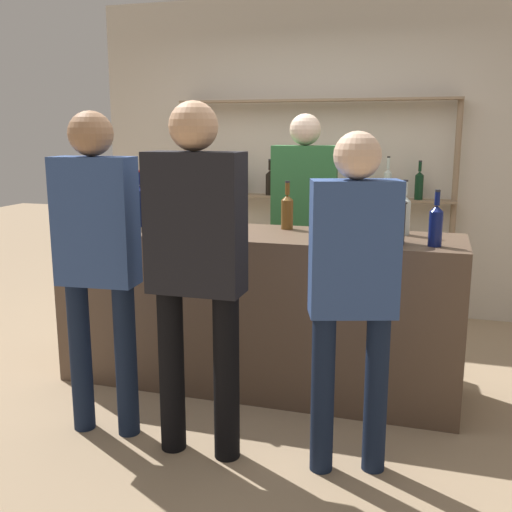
{
  "coord_description": "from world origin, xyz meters",
  "views": [
    {
      "loc": [
        1.07,
        -3.53,
        1.63
      ],
      "look_at": [
        0.0,
        0.0,
        0.86
      ],
      "focal_mm": 42.0,
      "sensor_mm": 36.0,
      "label": 1
    }
  ],
  "objects_px": {
    "customer_right": "(353,278)",
    "counter_bottle_3": "(404,214)",
    "customer_left": "(97,248)",
    "counter_bottle_5": "(141,204)",
    "ice_bucket": "(385,222)",
    "wine_glass": "(217,211)",
    "server_behind_counter": "(304,213)",
    "customer_center": "(196,255)",
    "counter_bottle_0": "(287,211)",
    "counter_bottle_2": "(436,224)",
    "counter_bottle_1": "(152,209)",
    "counter_bottle_4": "(133,207)",
    "cork_jar": "(96,220)"
  },
  "relations": [
    {
      "from": "counter_bottle_0",
      "to": "server_behind_counter",
      "type": "relative_size",
      "value": 0.18
    },
    {
      "from": "counter_bottle_1",
      "to": "server_behind_counter",
      "type": "height_order",
      "value": "server_behind_counter"
    },
    {
      "from": "counter_bottle_3",
      "to": "counter_bottle_5",
      "type": "bearing_deg",
      "value": -174.29
    },
    {
      "from": "counter_bottle_4",
      "to": "customer_center",
      "type": "height_order",
      "value": "customer_center"
    },
    {
      "from": "counter_bottle_2",
      "to": "counter_bottle_3",
      "type": "relative_size",
      "value": 0.93
    },
    {
      "from": "counter_bottle_0",
      "to": "counter_bottle_1",
      "type": "distance_m",
      "value": 0.86
    },
    {
      "from": "counter_bottle_0",
      "to": "customer_right",
      "type": "xyz_separation_m",
      "value": [
        0.57,
        -1.03,
        -0.16
      ]
    },
    {
      "from": "counter_bottle_0",
      "to": "counter_bottle_2",
      "type": "relative_size",
      "value": 1.0
    },
    {
      "from": "counter_bottle_4",
      "to": "wine_glass",
      "type": "xyz_separation_m",
      "value": [
        0.52,
        0.15,
        -0.03
      ]
    },
    {
      "from": "counter_bottle_1",
      "to": "customer_right",
      "type": "height_order",
      "value": "customer_right"
    },
    {
      "from": "counter_bottle_3",
      "to": "server_behind_counter",
      "type": "bearing_deg",
      "value": 138.64
    },
    {
      "from": "wine_glass",
      "to": "customer_center",
      "type": "relative_size",
      "value": 0.09
    },
    {
      "from": "wine_glass",
      "to": "customer_right",
      "type": "distance_m",
      "value": 1.35
    },
    {
      "from": "customer_left",
      "to": "counter_bottle_3",
      "type": "bearing_deg",
      "value": -59.82
    },
    {
      "from": "wine_glass",
      "to": "customer_right",
      "type": "xyz_separation_m",
      "value": [
        1.0,
        -0.9,
        -0.15
      ]
    },
    {
      "from": "counter_bottle_0",
      "to": "counter_bottle_1",
      "type": "xyz_separation_m",
      "value": [
        -0.77,
        -0.37,
        0.03
      ]
    },
    {
      "from": "counter_bottle_0",
      "to": "counter_bottle_5",
      "type": "bearing_deg",
      "value": -169.65
    },
    {
      "from": "counter_bottle_4",
      "to": "counter_bottle_5",
      "type": "relative_size",
      "value": 0.95
    },
    {
      "from": "counter_bottle_3",
      "to": "wine_glass",
      "type": "bearing_deg",
      "value": -173.88
    },
    {
      "from": "wine_glass",
      "to": "cork_jar",
      "type": "relative_size",
      "value": 1.19
    },
    {
      "from": "counter_bottle_5",
      "to": "customer_right",
      "type": "xyz_separation_m",
      "value": [
        1.52,
        -0.85,
        -0.19
      ]
    },
    {
      "from": "counter_bottle_3",
      "to": "customer_left",
      "type": "height_order",
      "value": "customer_left"
    },
    {
      "from": "counter_bottle_4",
      "to": "cork_jar",
      "type": "xyz_separation_m",
      "value": [
        -0.22,
        -0.09,
        -0.08
      ]
    },
    {
      "from": "counter_bottle_5",
      "to": "server_behind_counter",
      "type": "distance_m",
      "value": 1.25
    },
    {
      "from": "counter_bottle_5",
      "to": "counter_bottle_1",
      "type": "bearing_deg",
      "value": -48.5
    },
    {
      "from": "counter_bottle_5",
      "to": "ice_bucket",
      "type": "xyz_separation_m",
      "value": [
        1.6,
        -0.15,
        -0.03
      ]
    },
    {
      "from": "wine_glass",
      "to": "server_behind_counter",
      "type": "distance_m",
      "value": 0.9
    },
    {
      "from": "server_behind_counter",
      "to": "counter_bottle_5",
      "type": "bearing_deg",
      "value": -52.85
    },
    {
      "from": "ice_bucket",
      "to": "customer_center",
      "type": "xyz_separation_m",
      "value": [
        -0.83,
        -0.77,
        -0.09
      ]
    },
    {
      "from": "counter_bottle_0",
      "to": "ice_bucket",
      "type": "bearing_deg",
      "value": -26.39
    },
    {
      "from": "customer_center",
      "to": "customer_left",
      "type": "xyz_separation_m",
      "value": [
        -0.58,
        0.06,
        -0.01
      ]
    },
    {
      "from": "wine_glass",
      "to": "counter_bottle_2",
      "type": "bearing_deg",
      "value": -8.81
    },
    {
      "from": "counter_bottle_1",
      "to": "counter_bottle_2",
      "type": "height_order",
      "value": "counter_bottle_1"
    },
    {
      "from": "server_behind_counter",
      "to": "customer_right",
      "type": "distance_m",
      "value": 1.8
    },
    {
      "from": "counter_bottle_0",
      "to": "counter_bottle_4",
      "type": "relative_size",
      "value": 0.89
    },
    {
      "from": "counter_bottle_4",
      "to": "server_behind_counter",
      "type": "relative_size",
      "value": 0.2
    },
    {
      "from": "counter_bottle_1",
      "to": "counter_bottle_4",
      "type": "bearing_deg",
      "value": 153.06
    },
    {
      "from": "server_behind_counter",
      "to": "ice_bucket",
      "type": "bearing_deg",
      "value": 29.08
    },
    {
      "from": "counter_bottle_2",
      "to": "customer_left",
      "type": "relative_size",
      "value": 0.18
    },
    {
      "from": "customer_right",
      "to": "customer_center",
      "type": "bearing_deg",
      "value": 77.28
    },
    {
      "from": "counter_bottle_0",
      "to": "counter_bottle_3",
      "type": "height_order",
      "value": "counter_bottle_3"
    },
    {
      "from": "wine_glass",
      "to": "customer_left",
      "type": "xyz_separation_m",
      "value": [
        -0.34,
        -0.9,
        -0.09
      ]
    },
    {
      "from": "counter_bottle_3",
      "to": "server_behind_counter",
      "type": "xyz_separation_m",
      "value": [
        -0.77,
        0.67,
        -0.11
      ]
    },
    {
      "from": "counter_bottle_1",
      "to": "customer_center",
      "type": "distance_m",
      "value": 0.93
    },
    {
      "from": "customer_right",
      "to": "counter_bottle_3",
      "type": "bearing_deg",
      "value": -26.39
    },
    {
      "from": "customer_left",
      "to": "counter_bottle_1",
      "type": "bearing_deg",
      "value": -3.53
    },
    {
      "from": "ice_bucket",
      "to": "cork_jar",
      "type": "relative_size",
      "value": 1.86
    },
    {
      "from": "customer_left",
      "to": "server_behind_counter",
      "type": "relative_size",
      "value": 0.99
    },
    {
      "from": "counter_bottle_3",
      "to": "cork_jar",
      "type": "bearing_deg",
      "value": -168.9
    },
    {
      "from": "ice_bucket",
      "to": "customer_right",
      "type": "distance_m",
      "value": 0.73
    }
  ]
}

